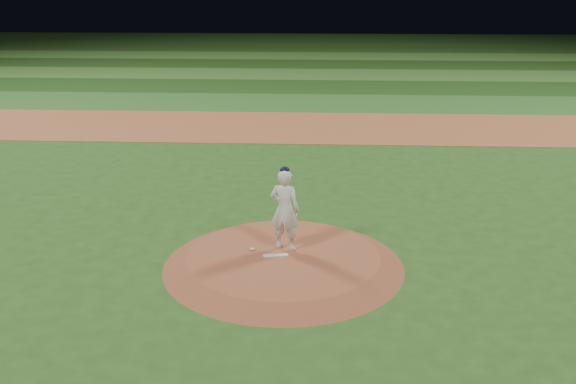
% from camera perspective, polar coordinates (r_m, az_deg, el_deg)
% --- Properties ---
extents(ground, '(120.00, 120.00, 0.00)m').
position_cam_1_polar(ground, '(14.81, -0.40, -6.54)').
color(ground, '#28531A').
rests_on(ground, ground).
extents(infield_dirt_band, '(70.00, 6.00, 0.02)m').
position_cam_1_polar(infield_dirt_band, '(28.09, 1.25, 5.81)').
color(infield_dirt_band, '#A05A31').
rests_on(infield_dirt_band, ground).
extents(outfield_stripe_0, '(70.00, 5.00, 0.02)m').
position_cam_1_polar(outfield_stripe_0, '(33.47, 1.54, 7.92)').
color(outfield_stripe_0, '#2E6524').
rests_on(outfield_stripe_0, ground).
extents(outfield_stripe_1, '(70.00, 5.00, 0.02)m').
position_cam_1_polar(outfield_stripe_1, '(38.39, 1.73, 9.34)').
color(outfield_stripe_1, '#1C4315').
rests_on(outfield_stripe_1, ground).
extents(outfield_stripe_2, '(70.00, 5.00, 0.02)m').
position_cam_1_polar(outfield_stripe_2, '(43.33, 1.88, 10.43)').
color(outfield_stripe_2, '#396D27').
rests_on(outfield_stripe_2, ground).
extents(outfield_stripe_3, '(70.00, 5.00, 0.02)m').
position_cam_1_polar(outfield_stripe_3, '(48.28, 2.00, 11.30)').
color(outfield_stripe_3, '#204415').
rests_on(outfield_stripe_3, ground).
extents(outfield_stripe_4, '(70.00, 5.00, 0.02)m').
position_cam_1_polar(outfield_stripe_4, '(53.24, 2.09, 12.00)').
color(outfield_stripe_4, '#41792C').
rests_on(outfield_stripe_4, ground).
extents(outfield_stripe_5, '(70.00, 5.00, 0.02)m').
position_cam_1_polar(outfield_stripe_5, '(58.21, 2.18, 12.59)').
color(outfield_stripe_5, '#254E19').
rests_on(outfield_stripe_5, ground).
extents(pitchers_mound, '(5.50, 5.50, 0.25)m').
position_cam_1_polar(pitchers_mound, '(14.76, -0.40, -6.10)').
color(pitchers_mound, '#984C2F').
rests_on(pitchers_mound, ground).
extents(pitching_rubber, '(0.59, 0.25, 0.03)m').
position_cam_1_polar(pitching_rubber, '(14.67, -1.10, -5.66)').
color(pitching_rubber, white).
rests_on(pitching_rubber, pitchers_mound).
extents(rosin_bag, '(0.11, 0.11, 0.06)m').
position_cam_1_polar(rosin_bag, '(14.98, -3.20, -5.09)').
color(rosin_bag, beige).
rests_on(rosin_bag, pitchers_mound).
extents(pitcher_on_mound, '(0.82, 0.66, 2.00)m').
position_cam_1_polar(pitcher_on_mound, '(14.68, -0.28, -1.56)').
color(pitcher_on_mound, white).
rests_on(pitcher_on_mound, pitchers_mound).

